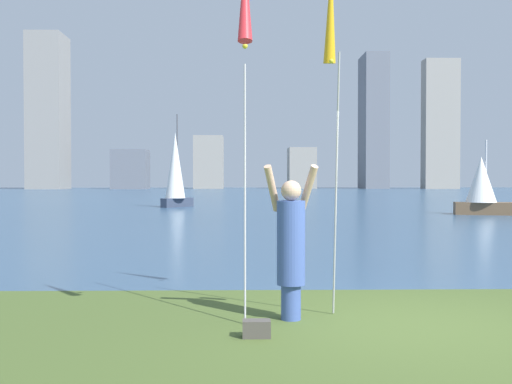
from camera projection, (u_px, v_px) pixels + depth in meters
ground at (265, 198)px, 57.78m from camera, size 120.00×138.00×0.12m
person at (291, 243)px, 7.14m from camera, size 0.68×0.51×1.87m
kite_flag_left at (245, 8)px, 6.50m from camera, size 0.16×1.17×4.22m
kite_flag_right at (331, 19)px, 7.64m from camera, size 0.16×0.89×4.54m
bag at (257, 329)px, 6.34m from camera, size 0.30×0.17×0.18m
sailboat_1 at (482, 187)px, 28.55m from camera, size 3.02×1.73×3.59m
sailboat_3 at (175, 169)px, 36.27m from camera, size 1.88×2.26×5.69m
skyline_tower_0 at (48, 112)px, 106.90m from camera, size 6.06×7.24×27.71m
skyline_tower_1 at (131, 169)px, 107.03m from camera, size 6.20×5.76×7.05m
skyline_tower_2 at (209, 162)px, 111.64m from camera, size 5.42×6.12×9.83m
skyline_tower_3 at (302, 168)px, 112.79m from camera, size 5.10×6.29×7.69m
skyline_tower_4 at (373, 122)px, 112.62m from camera, size 4.38×7.91×25.17m
skyline_tower_5 at (440, 124)px, 108.80m from camera, size 6.29×3.18×23.64m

